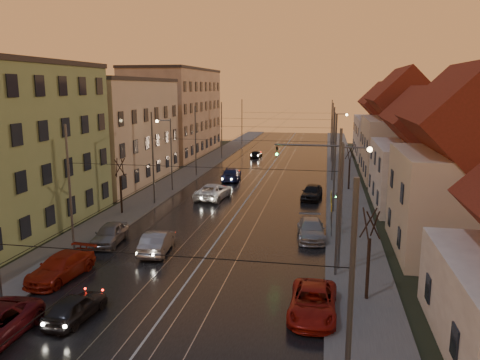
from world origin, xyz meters
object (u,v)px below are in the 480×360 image
Objects in this scene: parked_left_3 at (110,234)px; parked_right_2 at (312,192)px; driving_car_1 at (157,242)px; parked_right_1 at (311,229)px; street_lamp_1 at (347,195)px; driving_car_0 at (75,307)px; parked_left_2 at (61,267)px; street_lamp_3 at (337,136)px; street_lamp_2 at (168,147)px; driving_car_3 at (231,174)px; driving_car_2 at (213,191)px; driving_car_4 at (256,154)px; parked_right_0 at (313,302)px; traffic_light_mast at (328,175)px.

parked_left_3 is 0.97× the size of parked_right_2.
driving_car_1 is 0.95× the size of parked_right_1.
parked_right_1 is at bearing 109.87° from street_lamp_1.
parked_right_2 is at bearing 44.63° from parked_left_3.
parked_left_2 is at bearing -46.44° from driving_car_0.
parked_right_2 reaches higher than parked_left_2.
street_lamp_3 is 1.72× the size of driving_car_1.
street_lamp_1 is 1.77× the size of parked_right_2.
driving_car_1 is 1.06× the size of parked_left_3.
street_lamp_2 reaches higher than driving_car_3.
street_lamp_3 is 1.77× the size of parked_right_2.
driving_car_2 is 1.53× the size of driving_car_4.
street_lamp_3 is 37.88m from parked_left_3.
street_lamp_1 is 1.58× the size of parked_left_2.
street_lamp_1 is 30.26m from driving_car_3.
parked_right_1 is at bearing -120.71° from driving_car_0.
street_lamp_1 is 1.41× the size of driving_car_2.
street_lamp_1 is at bearing 21.06° from parked_left_2.
parked_right_0 is (10.78, -52.41, 0.07)m from driving_car_4.
street_lamp_3 reaches higher than parked_left_2.
driving_car_3 is 1.23× the size of parked_left_3.
street_lamp_1 is 13.34m from driving_car_1.
traffic_light_mast is 1.43× the size of parked_left_2.
parked_left_2 is at bearing -149.60° from parked_right_1.
parked_left_2 is at bearing -141.86° from traffic_light_mast.
driving_car_3 reaches higher than parked_left_2.
driving_car_3 is at bearing 111.30° from parked_right_1.
parked_left_3 reaches higher than parked_right_1.
parked_left_2 is (-4.12, -21.62, -0.05)m from driving_car_2.
street_lamp_1 reaches higher than parked_right_1.
street_lamp_1 is at bearing -75.26° from parked_right_2.
street_lamp_1 is at bearing -82.09° from traffic_light_mast.
parked_left_3 reaches higher than driving_car_4.
parked_right_2 is (-2.60, 18.95, -4.12)m from street_lamp_1.
driving_car_2 is 1.29× the size of parked_left_3.
parked_right_2 is at bearing 113.97° from driving_car_4.
driving_car_1 is 11.55m from parked_right_1.
driving_car_2 is at bearing 115.71° from parked_right_0.
parked_right_1 reaches higher than parked_right_0.
traffic_light_mast is at bearing 44.94° from parked_left_2.
parked_left_2 is 1.12× the size of parked_right_2.
driving_car_2 is at bearing -25.04° from street_lamp_2.
street_lamp_2 is at bearing 132.32° from street_lamp_1.
parked_left_2 is 15.13m from parked_right_0.
driving_car_2 is at bearing -164.06° from parked_right_2.
parked_left_2 is at bearing 75.65° from driving_car_3.
street_lamp_3 is at bearing 74.26° from parked_left_2.
driving_car_1 is at bearing -20.43° from parked_left_3.
driving_car_1 is (-11.52, -6.85, -3.83)m from traffic_light_mast.
driving_car_3 is 19.09m from driving_car_4.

